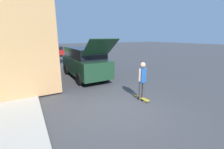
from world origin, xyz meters
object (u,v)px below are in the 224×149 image
suv_parked (84,62)px  car_down_street (56,51)px  skateboarder (142,79)px  skateboard (142,98)px

suv_parked → car_down_street: 14.51m
suv_parked → skateboarder: suv_parked is taller
suv_parked → car_down_street: (0.74, 14.49, -0.43)m
suv_parked → skateboard: bearing=-80.3°
car_down_street → suv_parked: bearing=-92.9°
skateboarder → skateboard: (0.00, -0.05, -0.87)m
suv_parked → car_down_street: bearing=87.1°
car_down_street → skateboarder: skateboarder is taller
skateboarder → skateboard: bearing=-87.1°
suv_parked → skateboarder: (0.85, -4.96, -0.15)m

